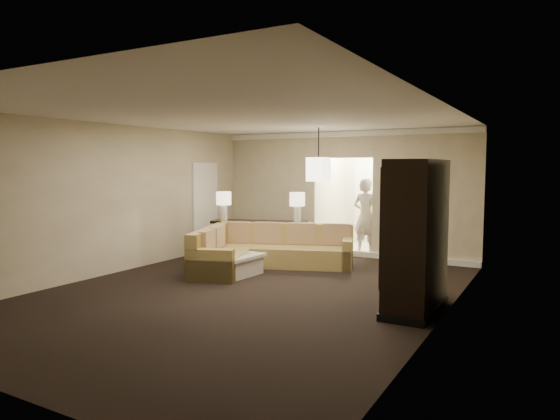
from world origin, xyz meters
The scene contains 18 objects.
ground centered at (0.00, 0.00, 0.00)m, with size 8.00×8.00×0.00m, color black.
wall_back centered at (0.00, 4.00, 1.40)m, with size 6.00×0.04×2.80m, color beige.
wall_left centered at (-3.00, 0.00, 1.40)m, with size 0.04×8.00×2.80m, color beige.
wall_right centered at (3.00, 0.00, 1.40)m, with size 0.04×8.00×2.80m, color beige.
ceiling centered at (0.00, 0.00, 2.80)m, with size 6.00×8.00×0.02m, color white.
crown_molding centered at (0.00, 3.95, 2.73)m, with size 6.00×0.10×0.12m, color white.
baseboard centered at (0.00, 3.95, 0.06)m, with size 6.00×0.10×0.12m, color white.
side_door centered at (-2.97, 2.80, 1.05)m, with size 0.05×0.90×2.10m, color white.
foyer centered at (0.00, 5.34, 1.30)m, with size 1.44×2.02×2.80m.
sectional_sofa centered at (-0.78, 1.80, 0.34)m, with size 2.99×3.01×0.85m.
coffee_table centered at (-0.99, 1.00, 0.20)m, with size 1.03×1.03×0.40m.
console_table centered at (-1.40, 2.70, 0.49)m, with size 2.18×1.12×0.82m.
armoire centered at (2.59, 0.34, 1.01)m, with size 0.63×1.46×2.10m.
drink_table centered at (2.21, 1.16, 0.43)m, with size 0.48×0.48×0.60m.
table_lamp_left centered at (-2.18, 2.44, 1.24)m, with size 0.33×0.33×0.63m.
table_lamp_right centered at (-0.62, 2.96, 1.24)m, with size 0.33×0.33×0.63m.
pendant_light centered at (0.00, 2.70, 1.95)m, with size 0.38×0.38×1.09m.
person centered at (0.45, 4.30, 0.97)m, with size 0.70×0.47×1.93m, color beige.
Camera 1 is at (4.31, -6.52, 2.01)m, focal length 32.00 mm.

